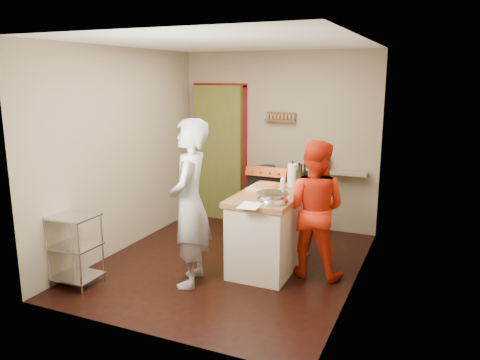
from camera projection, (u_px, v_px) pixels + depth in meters
name	position (u px, v px, depth m)	size (l,w,h in m)	color
floor	(229.00, 263.00, 5.72)	(3.50, 3.50, 0.00)	black
back_wall	(240.00, 148.00, 7.32)	(3.00, 0.44, 2.60)	gray
left_wall	(123.00, 151.00, 6.02)	(0.04, 3.50, 2.60)	gray
right_wall	(359.00, 169.00, 4.85)	(0.04, 3.50, 2.60)	gray
ceiling	(228.00, 42.00, 5.15)	(3.00, 3.50, 0.02)	white
stove	(273.00, 200.00, 6.88)	(0.60, 0.63, 1.00)	black
wire_shelving	(75.00, 247.00, 5.05)	(0.48, 0.40, 0.80)	silver
island	(270.00, 229.00, 5.52)	(0.71, 1.33, 1.22)	beige
person_stripe	(190.00, 204.00, 4.99)	(0.66, 0.43, 1.82)	#A1A1A6
person_red	(313.00, 209.00, 5.25)	(0.76, 0.59, 1.56)	red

